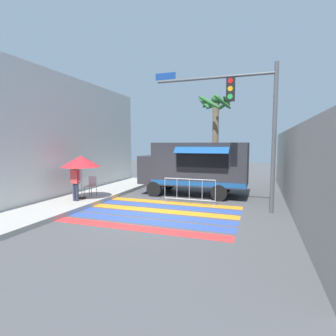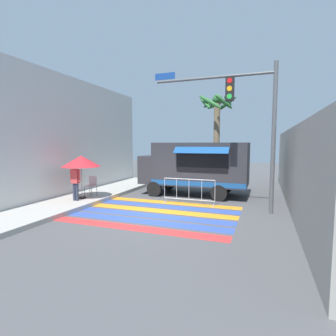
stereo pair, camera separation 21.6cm
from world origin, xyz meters
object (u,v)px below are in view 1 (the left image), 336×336
(food_truck, at_px, (193,165))
(folding_chair, at_px, (91,184))
(patio_umbrella, at_px, (81,161))
(traffic_signal_pole, at_px, (247,111))
(vendor_person, at_px, (75,180))
(barricade_front, at_px, (189,191))
(palm_tree, at_px, (215,124))

(food_truck, xyz_separation_m, folding_chair, (-4.35, -2.83, -0.84))
(food_truck, relative_size, patio_umbrella, 2.78)
(traffic_signal_pole, xyz_separation_m, vendor_person, (-7.13, -1.37, -2.86))
(barricade_front, bearing_deg, patio_umbrella, -164.43)
(folding_chair, distance_m, palm_tree, 8.61)
(patio_umbrella, xyz_separation_m, vendor_person, (0.05, -0.48, -0.78))
(folding_chair, distance_m, vendor_person, 1.21)
(patio_umbrella, relative_size, barricade_front, 0.84)
(patio_umbrella, bearing_deg, barricade_front, 15.57)
(folding_chair, relative_size, palm_tree, 0.16)
(folding_chair, height_order, palm_tree, palm_tree)
(food_truck, distance_m, barricade_front, 2.43)
(food_truck, relative_size, traffic_signal_pole, 0.96)
(traffic_signal_pole, bearing_deg, vendor_person, -169.11)
(traffic_signal_pole, distance_m, folding_chair, 7.82)
(food_truck, height_order, patio_umbrella, food_truck)
(food_truck, bearing_deg, traffic_signal_pole, -43.27)
(food_truck, distance_m, folding_chair, 5.26)
(palm_tree, bearing_deg, food_truck, -99.73)
(patio_umbrella, relative_size, vendor_person, 1.20)
(vendor_person, relative_size, palm_tree, 0.29)
(folding_chair, bearing_deg, food_truck, 24.37)
(patio_umbrella, distance_m, vendor_person, 0.92)
(barricade_front, relative_size, palm_tree, 0.41)
(food_truck, xyz_separation_m, traffic_signal_pole, (2.77, -2.61, 2.38))
(traffic_signal_pole, bearing_deg, palm_tree, 109.83)
(food_truck, xyz_separation_m, vendor_person, (-4.36, -3.98, -0.48))
(barricade_front, bearing_deg, food_truck, 99.51)
(vendor_person, relative_size, barricade_front, 0.70)
(folding_chair, relative_size, vendor_person, 0.57)
(food_truck, distance_m, patio_umbrella, 5.63)
(traffic_signal_pole, height_order, vendor_person, traffic_signal_pole)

